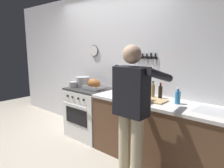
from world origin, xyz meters
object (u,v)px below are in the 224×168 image
person_cook (132,107)px  bottle_hot_sauce (120,86)px  stove (89,112)px  saucepan (73,85)px  stock_pot (83,82)px  roasting_pan (94,84)px  cutting_board (153,100)px  bottle_vinegar (153,90)px  bottle_dish_soap (178,97)px  bottle_soy_sauce (160,92)px

person_cook → bottle_hot_sauce: person_cook is taller
stove → bottle_hot_sauce: bearing=15.7°
saucepan → bottle_hot_sauce: bearing=19.3°
stock_pot → bottle_hot_sauce: bearing=9.3°
stove → roasting_pan: 0.55m
cutting_board → bottle_vinegar: 0.25m
stove → bottle_hot_sauce: 0.81m
stove → bottle_hot_sauce: bottle_hot_sauce is taller
stove → cutting_board: size_ratio=2.50×
cutting_board → bottle_hot_sauce: bottle_hot_sauce is taller
roasting_pan → bottle_dish_soap: size_ratio=1.66×
stock_pot → saucepan: size_ratio=1.70×
saucepan → bottle_vinegar: (1.47, 0.31, 0.05)m
bottle_soy_sauce → stock_pot: bearing=-174.6°
roasting_pan → cutting_board: roasting_pan is taller
stove → saucepan: saucepan is taller
roasting_pan → stock_pot: 0.34m
person_cook → saucepan: size_ratio=11.24×
stove → person_cook: 1.58m
bottle_hot_sauce → bottle_soy_sauce: (0.73, 0.02, 0.01)m
bottle_vinegar → bottle_soy_sauce: bottle_vinegar is taller
roasting_pan → bottle_vinegar: size_ratio=1.49×
roasting_pan → bottle_dish_soap: bottle_dish_soap is taller
cutting_board → bottle_soy_sauce: (-0.00, 0.20, 0.08)m
saucepan → cutting_board: size_ratio=0.41×
person_cook → roasting_pan: 1.38m
person_cook → bottle_soy_sauce: (-0.06, 0.78, 0.04)m
person_cook → roasting_pan: person_cook is taller
stove → bottle_dish_soap: 1.72m
saucepan → bottle_hot_sauce: bottle_hot_sauce is taller
roasting_pan → person_cook: bearing=-25.8°
stove → saucepan: bearing=-153.6°
person_cook → bottle_dish_soap: (0.26, 0.66, 0.04)m
cutting_board → bottle_hot_sauce: bearing=165.6°
bottle_soy_sauce → bottle_dish_soap: size_ratio=1.07×
stove → roasting_pan: bearing=-0.6°
saucepan → roasting_pan: bearing=18.4°
person_cook → bottle_soy_sauce: 0.78m
person_cook → bottle_dish_soap: person_cook is taller
saucepan → bottle_vinegar: 1.50m
stove → person_cook: size_ratio=0.54×
bottle_vinegar → bottle_dish_soap: bearing=-15.0°
stove → bottle_vinegar: (1.20, 0.17, 0.55)m
person_cook → saucepan: (-1.65, 0.47, -0.00)m
stove → saucepan: size_ratio=6.10×
roasting_pan → bottle_vinegar: (1.07, 0.17, 0.01)m
stock_pot → cutting_board: size_ratio=0.70×
stock_pot → cutting_board: stock_pot is taller
bottle_vinegar → bottle_soy_sauce: (0.12, 0.01, -0.00)m
stock_pot → bottle_dish_soap: bottle_dish_soap is taller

